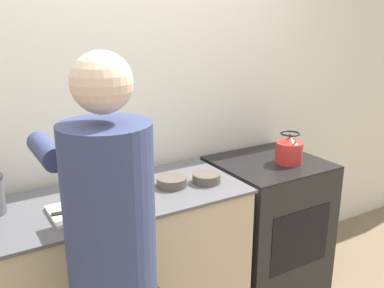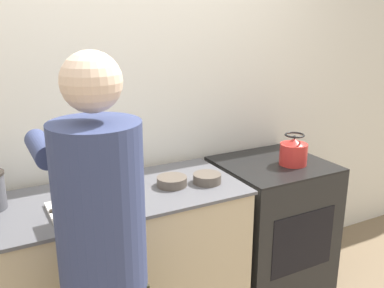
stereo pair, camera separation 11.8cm
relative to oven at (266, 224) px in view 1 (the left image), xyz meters
name	(u,v)px [view 1 (the left image)]	position (x,y,z in m)	size (l,w,h in m)	color
wall_back	(126,108)	(-0.84, 0.39, 0.84)	(8.00, 0.05, 2.60)	silver
counter	(99,278)	(-1.20, -0.01, 0.00)	(1.65, 0.65, 0.92)	#C6B28E
oven	(266,224)	(0.00, 0.00, 0.00)	(0.68, 0.64, 0.92)	black
person	(111,255)	(-1.32, -0.59, 0.48)	(0.39, 0.62, 1.73)	#2A2A1B
cutting_board	(82,210)	(-1.29, -0.10, 0.47)	(0.30, 0.25, 0.02)	silver
knife	(76,210)	(-1.32, -0.11, 0.48)	(0.25, 0.06, 0.01)	silver
kettle	(289,150)	(0.09, -0.08, 0.54)	(0.18, 0.18, 0.20)	red
bowl_prep	(172,182)	(-0.75, -0.04, 0.48)	(0.17, 0.17, 0.05)	brown
bowl_mixing	(206,178)	(-0.56, -0.09, 0.48)	(0.16, 0.16, 0.05)	brown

